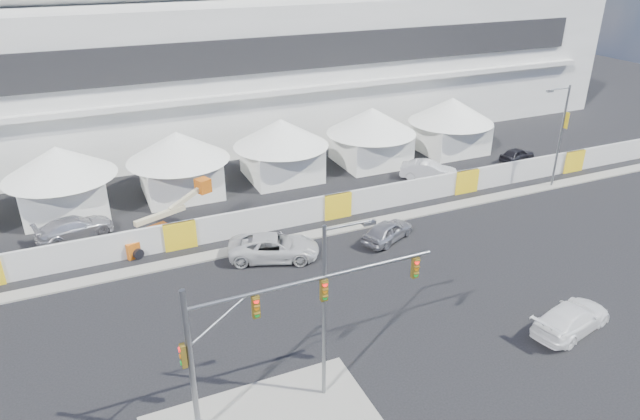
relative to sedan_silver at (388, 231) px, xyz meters
name	(u,v)px	position (x,y,z in m)	size (l,w,h in m)	color
ground	(352,349)	(-7.68, -9.68, -0.76)	(160.00, 160.00, 0.00)	black
far_curb	(499,196)	(12.32, 2.82, -0.70)	(80.00, 1.20, 0.12)	gray
stadium	(256,39)	(1.03, 31.83, 8.69)	(80.00, 24.80, 21.98)	silver
tent_row	(231,151)	(-7.18, 14.32, 2.39)	(53.40, 8.40, 5.40)	white
hoarding_fence	(337,205)	(-1.68, 4.82, 0.24)	(70.00, 0.25, 2.00)	silver
scaffold_tower	(545,54)	(38.32, 26.32, 5.24)	(4.40, 4.40, 12.00)	#595B60
sedan_silver	(388,231)	(0.00, 0.00, 0.00)	(4.43, 1.78, 1.51)	#ABABB0
pickup_curb	(274,247)	(-8.22, 0.89, 0.08)	(6.04, 2.78, 1.68)	silver
pickup_near	(571,318)	(3.97, -13.04, 0.02)	(5.37, 2.18, 1.56)	white
lot_car_a	(429,171)	(9.11, 8.53, 0.07)	(4.98, 1.74, 1.64)	silver
lot_car_b	(517,155)	(19.54, 9.00, -0.10)	(3.86, 1.55, 1.32)	black
lot_car_c	(74,227)	(-20.30, 9.50, 0.02)	(5.34, 2.17, 1.55)	silver
traffic_mast	(249,340)	(-13.83, -12.15, 3.55)	(11.51, 0.71, 7.30)	gray
streetlight_median	(329,302)	(-10.17, -12.12, 4.45)	(2.43, 0.24, 8.80)	gray
streetlight_curb	(560,130)	(17.80, 2.82, 4.38)	(2.62, 0.59, 8.85)	gray
boom_lift	(157,233)	(-15.08, 5.82, 0.24)	(7.56, 2.91, 3.70)	#C95C12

